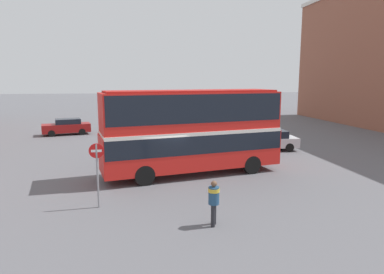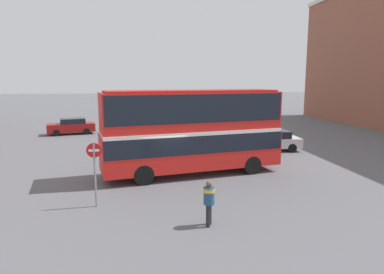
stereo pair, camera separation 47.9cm
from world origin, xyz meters
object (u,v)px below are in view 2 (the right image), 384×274
Objects in this scene: double_decker_bus at (192,127)px; no_entry_sign at (95,165)px; pedestrian_foreground at (209,198)px; parked_car_kerb_far at (272,140)px; parked_car_kerb_near at (72,126)px.

double_decker_bus is 3.77× the size of no_entry_sign.
pedestrian_foreground is 0.39× the size of parked_car_kerb_far.
parked_car_kerb_near is at bearing 110.24° from double_decker_bus.
double_decker_bus is at bearing 42.40° from parked_car_kerb_far.
pedestrian_foreground reaches higher than parked_car_kerb_far.
no_entry_sign reaches higher than parked_car_kerb_far.
double_decker_bus is 18.77m from parked_car_kerb_near.
no_entry_sign is (-4.76, -4.45, -0.89)m from double_decker_bus.
double_decker_bus is 2.38× the size of parked_car_kerb_far.
double_decker_bus is 6.57m from no_entry_sign.
parked_car_kerb_far is at bearing 28.04° from double_decker_bus.
double_decker_bus is 6.07× the size of pedestrian_foreground.
parked_car_kerb_near is 21.05m from no_entry_sign.
parked_car_kerb_far is (6.95, 5.59, -1.94)m from double_decker_bus.
parked_car_kerb_near is at bearing -28.56° from parked_car_kerb_far.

